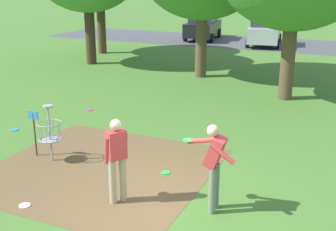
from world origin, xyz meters
TOP-DOWN VIEW (x-y plane):
  - ground_plane at (0.00, 0.00)m, footprint 160.00×160.00m
  - dirt_tee_pad at (-2.06, 1.10)m, footprint 4.88×4.80m
  - disc_golf_basket at (-3.46, 1.07)m, footprint 0.98×0.58m
  - player_foreground_watching at (-0.93, -0.04)m, footprint 0.45×0.48m
  - player_throwing at (0.88, 0.40)m, footprint 1.12×0.46m
  - frisbee_by_tee at (-5.78, 2.38)m, footprint 0.22×0.22m
  - frisbee_mid_grass at (-0.62, 1.52)m, footprint 0.22×0.22m
  - frisbee_far_left at (-4.92, 4.92)m, footprint 0.22×0.22m
  - frisbee_far_right at (-2.50, -0.95)m, footprint 0.22×0.22m
  - parking_lot_strip at (0.00, 21.99)m, footprint 36.00×6.00m
  - parked_car_leftmost at (-7.16, 22.20)m, footprint 2.38×4.40m
  - parked_car_center_left at (-2.74, 21.29)m, footprint 2.42×4.41m

SIDE VIEW (x-z plane):
  - ground_plane at x=0.00m, z-range 0.00..0.00m
  - parking_lot_strip at x=0.00m, z-range 0.00..0.01m
  - dirt_tee_pad at x=-2.06m, z-range 0.00..0.01m
  - frisbee_by_tee at x=-5.78m, z-range 0.00..0.02m
  - frisbee_mid_grass at x=-0.62m, z-range 0.00..0.02m
  - frisbee_far_left at x=-4.92m, z-range 0.00..0.02m
  - frisbee_far_right at x=-2.50m, z-range 0.00..0.02m
  - disc_golf_basket at x=-3.46m, z-range 0.06..1.45m
  - parked_car_leftmost at x=-7.16m, z-range 0.00..1.84m
  - parked_car_center_left at x=-2.74m, z-range 0.00..1.84m
  - player_foreground_watching at x=-0.93m, z-range 0.11..1.82m
  - player_throwing at x=0.88m, z-range 0.13..1.84m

